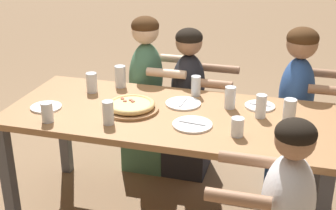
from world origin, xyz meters
TOP-DOWN VIEW (x-y plane):
  - dining_table at (0.00, 0.00)m, footprint 1.96×0.85m
  - pizza_board_main at (-0.23, -0.03)m, footprint 0.34×0.34m
  - empty_plate_a at (0.18, -0.14)m, footprint 0.23×0.23m
  - empty_plate_b at (0.06, 0.15)m, footprint 0.22×0.22m
  - empty_plate_c at (0.52, 0.24)m, footprint 0.19×0.19m
  - empty_plate_d at (-0.74, -0.14)m, footprint 0.19×0.19m
  - drinking_glass_a at (0.74, -0.31)m, footprint 0.06×0.06m
  - drinking_glass_b at (-0.44, 0.34)m, footprint 0.07×0.07m
  - drinking_glass_c at (-0.63, -0.31)m, footprint 0.07×0.07m
  - drinking_glass_d at (-0.58, 0.19)m, footprint 0.07×0.07m
  - drinking_glass_e at (0.10, 0.32)m, footprint 0.06×0.06m
  - drinking_glass_f at (0.44, -0.20)m, footprint 0.07×0.07m
  - drinking_glass_g at (0.71, 0.05)m, footprint 0.07×0.07m
  - drinking_glass_h at (-0.28, -0.24)m, footprint 0.07×0.07m
  - drinking_glass_i at (0.54, 0.08)m, footprint 0.06×0.06m
  - drinking_glass_j at (0.35, 0.17)m, footprint 0.07×0.07m
  - diner_far_center at (-0.02, 0.65)m, footprint 0.51×0.40m
  - diner_far_midleft at (-0.35, 0.65)m, footprint 0.51×0.40m
  - diner_far_right at (0.74, 0.65)m, footprint 0.51×0.40m

SIDE VIEW (x-z plane):
  - diner_far_center at x=-0.02m, z-range -0.05..1.08m
  - diner_far_midleft at x=-0.35m, z-range -0.05..1.15m
  - diner_far_right at x=0.74m, z-range -0.04..1.15m
  - dining_table at x=0.00m, z-range 0.30..1.06m
  - empty_plate_a at x=0.18m, z-range 0.76..0.78m
  - empty_plate_b at x=0.06m, z-range 0.76..0.78m
  - empty_plate_d at x=-0.74m, z-range 0.76..0.78m
  - empty_plate_c at x=0.52m, z-range 0.76..0.78m
  - pizza_board_main at x=-0.23m, z-range 0.76..0.82m
  - drinking_glass_c at x=-0.63m, z-range 0.76..0.87m
  - drinking_glass_f at x=0.44m, z-range 0.76..0.87m
  - drinking_glass_e at x=0.10m, z-range 0.76..0.89m
  - drinking_glass_d at x=-0.58m, z-range 0.76..0.89m
  - drinking_glass_h at x=-0.28m, z-range 0.76..0.89m
  - drinking_glass_i at x=0.54m, z-range 0.76..0.90m
  - drinking_glass_a at x=0.74m, z-range 0.75..0.90m
  - drinking_glass_j at x=0.35m, z-range 0.76..0.90m
  - drinking_glass_b at x=-0.44m, z-range 0.75..0.90m
  - drinking_glass_g at x=0.71m, z-range 0.76..0.91m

